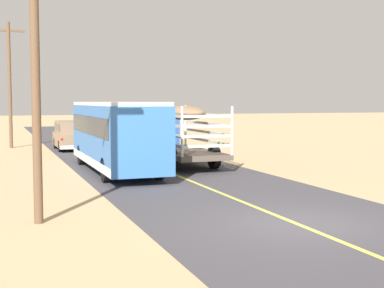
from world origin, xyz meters
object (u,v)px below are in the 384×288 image
Objects in this scene: livestock_truck at (165,128)px; power_pole_mid at (10,81)px; bus at (116,134)px; power_pole_near at (35,68)px; car_far at (71,134)px.

livestock_truck is 14.03m from power_pole_mid.
power_pole_mid is at bearing 105.38° from bus.
power_pole_near reaches higher than bus.
car_far is 0.60× the size of power_pole_near.
bus is 2.16× the size of car_far.
car_far is 22.40m from power_pole_near.
power_pole_near reaches higher than livestock_truck.
livestock_truck reaches higher than car_far.
bus is 16.08m from power_pole_mid.
power_pole_mid is at bearing 90.00° from power_pole_near.
bus is (-3.59, -3.92, -0.04)m from livestock_truck.
power_pole_near is (-7.78, -13.68, 2.33)m from livestock_truck.
bus reaches higher than livestock_truck.
power_pole_mid reaches higher than bus.
livestock_truck is 15.91m from power_pole_near.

